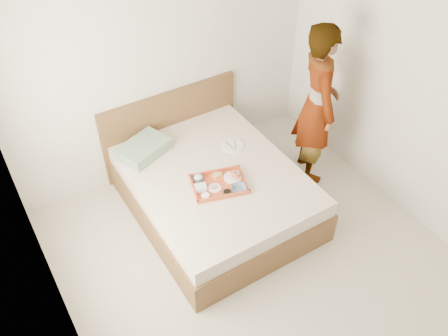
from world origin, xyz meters
name	(u,v)px	position (x,y,z in m)	size (l,w,h in m)	color
ground	(269,274)	(0.00, 0.00, 0.00)	(3.50, 4.00, 0.01)	beige
ceiling	(297,13)	(0.00, 0.00, 2.60)	(3.50, 4.00, 0.01)	white
wall_back	(163,63)	(0.00, 2.00, 1.30)	(3.50, 0.01, 2.60)	silver
wall_left	(55,275)	(-1.75, 0.00, 1.30)	(0.01, 4.00, 2.60)	silver
wall_right	(433,106)	(1.75, 0.00, 1.30)	(0.01, 4.00, 2.60)	silver
bed	(215,191)	(0.01, 1.00, 0.27)	(1.65, 2.00, 0.53)	brown
headboard	(171,128)	(0.01, 1.97, 0.47)	(1.65, 0.06, 0.95)	brown
pillow	(144,149)	(-0.47, 1.66, 0.59)	(0.52, 0.35, 0.12)	#84A385
tray	(219,184)	(-0.05, 0.82, 0.55)	(0.53, 0.38, 0.05)	#C6612E
prawn_plate	(233,177)	(0.12, 0.83, 0.55)	(0.18, 0.18, 0.01)	white
navy_bowl_big	(239,188)	(0.08, 0.66, 0.56)	(0.15, 0.15, 0.04)	#192A4D
sauce_dish	(227,192)	(-0.05, 0.67, 0.56)	(0.08, 0.08, 0.03)	black
meat_plate	(215,188)	(-0.11, 0.80, 0.55)	(0.13, 0.13, 0.01)	white
bread_plate	(218,176)	(0.00, 0.93, 0.55)	(0.13, 0.13, 0.01)	orange
salad_bowl	(198,179)	(-0.19, 0.98, 0.56)	(0.12, 0.12, 0.04)	#192A4D
plastic_tub	(201,188)	(-0.24, 0.86, 0.57)	(0.11, 0.09, 0.05)	silver
cheese_round	(205,196)	(-0.25, 0.74, 0.56)	(0.08, 0.08, 0.03)	white
dinner_plate	(233,146)	(0.39, 1.27, 0.54)	(0.24, 0.24, 0.01)	white
person	(317,105)	(1.25, 0.96, 0.92)	(0.67, 0.44, 1.85)	silver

